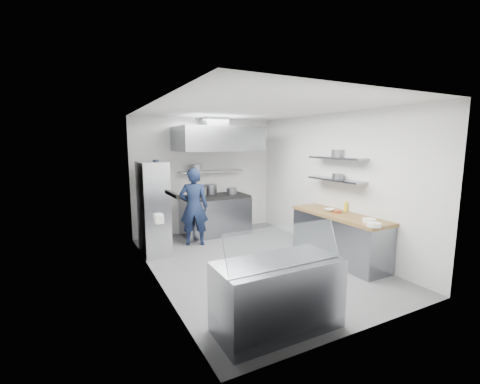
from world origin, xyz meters
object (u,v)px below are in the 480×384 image
gas_range (215,216)px  wire_rack (153,208)px  display_case (278,295)px  chef (194,207)px

gas_range → wire_rack: bearing=-157.7°
display_case → chef: bearing=86.7°
gas_range → display_case: 4.21m
chef → wire_rack: 0.90m
wire_rack → display_case: (0.69, -3.43, -0.50)m
gas_range → display_case: size_ratio=1.07×
display_case → wire_rack: bearing=101.3°
chef → display_case: chef is taller
gas_range → wire_rack: wire_rack is taller
gas_range → chef: (-0.74, -0.56, 0.39)m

